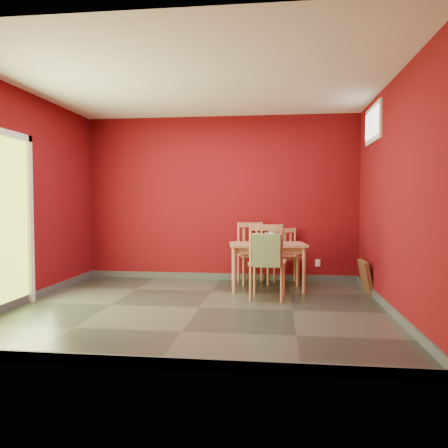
# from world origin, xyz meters

# --- Properties ---
(ground) EXTENTS (4.50, 4.50, 0.00)m
(ground) POSITION_xyz_m (0.00, 0.00, 0.00)
(ground) COLOR #2D342D
(ground) RESTS_ON ground
(room_shell) EXTENTS (4.50, 4.50, 4.50)m
(room_shell) POSITION_xyz_m (0.00, 0.00, 0.05)
(room_shell) COLOR #630A0F
(room_shell) RESTS_ON ground
(doorway) EXTENTS (0.06, 1.01, 2.13)m
(doorway) POSITION_xyz_m (-2.23, -0.40, 1.12)
(doorway) COLOR #B7D838
(doorway) RESTS_ON ground
(window) EXTENTS (0.05, 0.90, 0.50)m
(window) POSITION_xyz_m (2.23, 1.00, 2.35)
(window) COLOR white
(window) RESTS_ON room_shell
(outlet_plate) EXTENTS (0.08, 0.02, 0.12)m
(outlet_plate) POSITION_xyz_m (1.60, 1.99, 0.30)
(outlet_plate) COLOR silver
(outlet_plate) RESTS_ON room_shell
(dining_table) EXTENTS (1.16, 0.77, 0.68)m
(dining_table) POSITION_xyz_m (0.80, 1.20, 0.60)
(dining_table) COLOR #AF6F51
(dining_table) RESTS_ON ground
(table_runner) EXTENTS (0.36, 0.64, 0.31)m
(table_runner) POSITION_xyz_m (0.80, 1.10, 0.64)
(table_runner) COLOR #B2522D
(table_runner) RESTS_ON dining_table
(chair_far_left) EXTENTS (0.56, 0.56, 0.96)m
(chair_far_left) POSITION_xyz_m (0.55, 1.72, 0.49)
(chair_far_left) COLOR #AF6F51
(chair_far_left) RESTS_ON ground
(chair_far_right) EXTENTS (0.53, 0.53, 0.87)m
(chair_far_right) POSITION_xyz_m (1.12, 1.72, 0.45)
(chair_far_right) COLOR #AF6F51
(chair_far_right) RESTS_ON ground
(chair_near) EXTENTS (0.50, 0.50, 1.00)m
(chair_near) POSITION_xyz_m (0.81, 0.58, 0.51)
(chair_near) COLOR #AF6F51
(chair_near) RESTS_ON ground
(tote_bag) EXTENTS (0.35, 0.20, 0.49)m
(tote_bag) POSITION_xyz_m (0.80, 0.34, 0.68)
(tote_bag) COLOR #7DA469
(tote_bag) RESTS_ON chair_near
(cat) EXTENTS (0.32, 0.48, 0.22)m
(cat) POSITION_xyz_m (0.87, 1.18, 0.79)
(cat) COLOR slate
(cat) RESTS_ON table_runner
(picture_frame) EXTENTS (0.17, 0.46, 0.46)m
(picture_frame) POSITION_xyz_m (2.19, 1.15, 0.23)
(picture_frame) COLOR brown
(picture_frame) RESTS_ON ground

